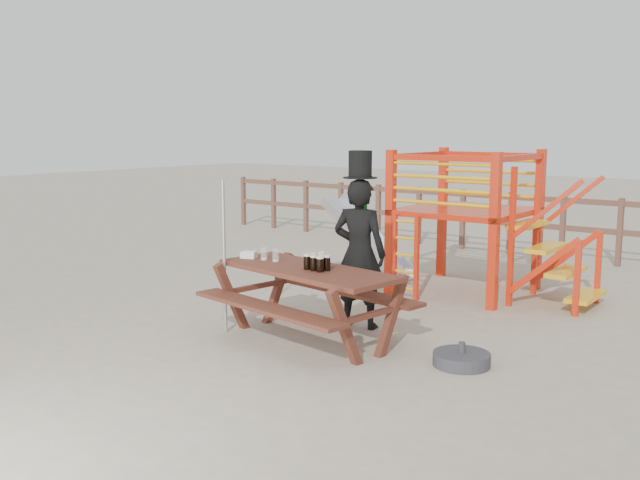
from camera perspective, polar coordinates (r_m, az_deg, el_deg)
The scene contains 10 objects.
ground at distance 8.02m, azimuth -1.45°, elevation -8.51°, with size 60.00×60.00×0.00m, color tan.
back_fence at distance 13.92m, azimuth 16.91°, elevation 1.67°, with size 15.09×0.09×1.20m.
playground_fort at distance 10.70m, azimuth 11.16°, elevation 1.63°, with size 4.71×1.84×2.10m.
picnic_table at distance 8.07m, azimuth -1.01°, elevation -4.43°, with size 2.40×1.83×0.85m.
man_with_hat at distance 8.58m, azimuth 3.17°, elevation -0.76°, with size 0.74×0.56×2.15m.
metal_pole at distance 8.44m, azimuth -7.67°, elevation -1.38°, with size 0.04×0.04×1.81m, color #B2B2B7.
parasol_base at distance 7.52m, azimuth 11.26°, elevation -9.33°, with size 0.59×0.59×0.25m.
paper_bag at distance 8.64m, azimuth -5.71°, elevation -1.17°, with size 0.18×0.14×0.08m, color white.
stout_pints at distance 7.89m, azimuth -0.18°, elevation -1.76°, with size 0.30×0.33×0.17m.
empty_glasses at distance 8.44m, azimuth -4.04°, elevation -1.20°, with size 0.26×0.09×0.15m.
Camera 1 is at (4.80, -5.96, 2.41)m, focal length 40.00 mm.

